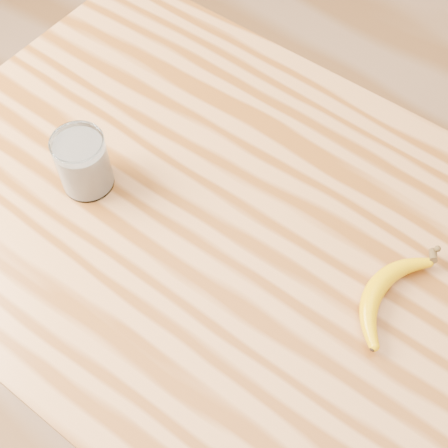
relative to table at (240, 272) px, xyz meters
The scene contains 4 objects.
room 0.58m from the table, ahead, with size 4.04×4.04×2.70m.
table is the anchor object (origin of this frame).
smoothie_glass 0.33m from the table, 165.06° to the right, with size 0.09×0.09×0.11m.
banana 0.27m from the table, 10.26° to the left, with size 0.09×0.25×0.03m, color #D29900, non-canonical shape.
Camera 1 is at (0.29, -0.43, 1.76)m, focal length 50.00 mm.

